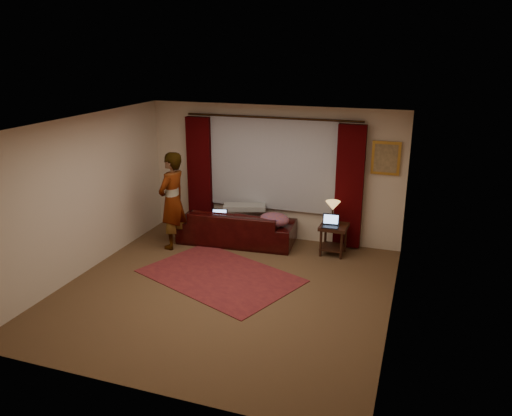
{
  "coord_description": "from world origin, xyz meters",
  "views": [
    {
      "loc": [
        2.73,
        -6.48,
        3.64
      ],
      "look_at": [
        0.1,
        1.2,
        1.0
      ],
      "focal_mm": 35.0,
      "sensor_mm": 36.0,
      "label": 1
    }
  ],
  "objects": [
    {
      "name": "floor",
      "position": [
        0.0,
        0.0,
        -0.01
      ],
      "size": [
        5.0,
        5.0,
        0.01
      ],
      "primitive_type": "cube",
      "color": "brown",
      "rests_on": "ground"
    },
    {
      "name": "ceiling",
      "position": [
        0.0,
        0.0,
        2.6
      ],
      "size": [
        5.0,
        5.0,
        0.02
      ],
      "primitive_type": "cube",
      "color": "silver",
      "rests_on": "ground"
    },
    {
      "name": "wall_back",
      "position": [
        0.0,
        2.5,
        1.3
      ],
      "size": [
        5.0,
        0.02,
        2.6
      ],
      "primitive_type": "cube",
      "color": "beige",
      "rests_on": "ground"
    },
    {
      "name": "wall_front",
      "position": [
        0.0,
        -2.5,
        1.3
      ],
      "size": [
        5.0,
        0.02,
        2.6
      ],
      "primitive_type": "cube",
      "color": "beige",
      "rests_on": "ground"
    },
    {
      "name": "wall_left",
      "position": [
        -2.5,
        0.0,
        1.3
      ],
      "size": [
        0.02,
        5.0,
        2.6
      ],
      "primitive_type": "cube",
      "color": "beige",
      "rests_on": "ground"
    },
    {
      "name": "wall_right",
      "position": [
        2.5,
        0.0,
        1.3
      ],
      "size": [
        0.02,
        5.0,
        2.6
      ],
      "primitive_type": "cube",
      "color": "beige",
      "rests_on": "ground"
    },
    {
      "name": "sheer_curtain",
      "position": [
        0.0,
        2.44,
        1.5
      ],
      "size": [
        2.5,
        0.05,
        1.8
      ],
      "primitive_type": "cube",
      "color": "#A6A6AE",
      "rests_on": "wall_back"
    },
    {
      "name": "drape_left",
      "position": [
        -1.5,
        2.39,
        1.18
      ],
      "size": [
        0.5,
        0.14,
        2.3
      ],
      "primitive_type": "cube",
      "color": "#310103",
      "rests_on": "floor"
    },
    {
      "name": "drape_right",
      "position": [
        1.5,
        2.39,
        1.18
      ],
      "size": [
        0.5,
        0.14,
        2.3
      ],
      "primitive_type": "cube",
      "color": "#310103",
      "rests_on": "floor"
    },
    {
      "name": "curtain_rod",
      "position": [
        0.0,
        2.39,
        2.38
      ],
      "size": [
        0.04,
        0.04,
        3.4
      ],
      "primitive_type": "cylinder",
      "color": "black",
      "rests_on": "wall_back"
    },
    {
      "name": "picture_frame",
      "position": [
        2.1,
        2.47,
        1.75
      ],
      "size": [
        0.5,
        0.04,
        0.6
      ],
      "primitive_type": "cube",
      "color": "#B7802D",
      "rests_on": "wall_back"
    },
    {
      "name": "sofa",
      "position": [
        -0.55,
        1.96,
        0.45
      ],
      "size": [
        2.29,
        1.13,
        0.9
      ],
      "primitive_type": "imported",
      "rotation": [
        0.0,
        0.0,
        3.22
      ],
      "color": "black",
      "rests_on": "floor"
    },
    {
      "name": "throw_blanket",
      "position": [
        -0.47,
        2.18,
        0.9
      ],
      "size": [
        0.87,
        0.54,
        0.1
      ],
      "primitive_type": "cube",
      "rotation": [
        0.0,
        0.0,
        0.29
      ],
      "color": "gray",
      "rests_on": "sofa"
    },
    {
      "name": "clothing_pile",
      "position": [
        0.22,
        1.88,
        0.57
      ],
      "size": [
        0.66,
        0.57,
        0.24
      ],
      "primitive_type": "ellipsoid",
      "rotation": [
        0.0,
        0.0,
        -0.24
      ],
      "color": "#7D4355",
      "rests_on": "sofa"
    },
    {
      "name": "laptop_sofa",
      "position": [
        -0.85,
        1.78,
        0.56
      ],
      "size": [
        0.36,
        0.38,
        0.21
      ],
      "primitive_type": null,
      "rotation": [
        0.0,
        0.0,
        0.22
      ],
      "color": "black",
      "rests_on": "sofa"
    },
    {
      "name": "area_rug",
      "position": [
        -0.27,
        0.45,
        0.01
      ],
      "size": [
        2.92,
        2.47,
        0.01
      ],
      "primitive_type": "cube",
      "rotation": [
        0.0,
        0.0,
        -0.39
      ],
      "color": "maroon",
      "rests_on": "floor"
    },
    {
      "name": "end_table",
      "position": [
        1.32,
        1.99,
        0.28
      ],
      "size": [
        0.5,
        0.5,
        0.56
      ],
      "primitive_type": "cube",
      "rotation": [
        0.0,
        0.0,
        -0.03
      ],
      "color": "black",
      "rests_on": "floor"
    },
    {
      "name": "tiffany_lamp",
      "position": [
        1.27,
        2.05,
        0.77
      ],
      "size": [
        0.31,
        0.31,
        0.43
      ],
      "primitive_type": null,
      "rotation": [
        0.0,
        0.0,
        0.19
      ],
      "color": "olive",
      "rests_on": "end_table"
    },
    {
      "name": "laptop_table",
      "position": [
        1.27,
        1.86,
        0.67
      ],
      "size": [
        0.32,
        0.34,
        0.21
      ],
      "primitive_type": null,
      "rotation": [
        0.0,
        0.0,
        0.07
      ],
      "color": "black",
      "rests_on": "end_table"
    },
    {
      "name": "person",
      "position": [
        -1.59,
        1.36,
        0.91
      ],
      "size": [
        0.62,
        0.62,
        1.83
      ],
      "primitive_type": "imported",
      "rotation": [
        0.0,
        0.0,
        -1.73
      ],
      "color": "gray",
      "rests_on": "floor"
    }
  ]
}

